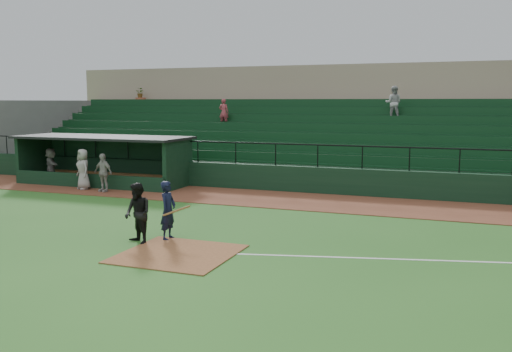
% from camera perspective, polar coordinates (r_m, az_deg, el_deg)
% --- Properties ---
extents(ground, '(90.00, 90.00, 0.00)m').
position_cam_1_polar(ground, '(16.26, -6.30, -7.11)').
color(ground, '#285E1E').
rests_on(ground, ground).
extents(warning_track, '(40.00, 4.00, 0.03)m').
position_cam_1_polar(warning_track, '(23.50, 2.59, -2.43)').
color(warning_track, brown).
rests_on(warning_track, ground).
extents(home_plate_dirt, '(3.00, 3.00, 0.03)m').
position_cam_1_polar(home_plate_dirt, '(15.40, -8.00, -7.92)').
color(home_plate_dirt, brown).
rests_on(home_plate_dirt, ground).
extents(foul_line, '(17.49, 4.44, 0.01)m').
position_cam_1_polar(foul_line, '(15.76, 23.17, -8.15)').
color(foul_line, white).
rests_on(foul_line, ground).
extents(stadium_structure, '(38.00, 13.08, 6.40)m').
position_cam_1_polar(stadium_structure, '(31.34, 7.46, 4.26)').
color(stadium_structure, black).
rests_on(stadium_structure, ground).
extents(dugout, '(8.90, 3.20, 2.42)m').
position_cam_1_polar(dugout, '(29.14, -14.93, 1.89)').
color(dugout, black).
rests_on(dugout, ground).
extents(batter_at_plate, '(1.02, 0.70, 1.78)m').
position_cam_1_polar(batter_at_plate, '(16.86, -9.02, -3.52)').
color(batter_at_plate, black).
rests_on(batter_at_plate, ground).
extents(umpire, '(1.09, 1.01, 1.79)m').
position_cam_1_polar(umpire, '(16.55, -12.06, -3.79)').
color(umpire, black).
rests_on(umpire, ground).
extents(dugout_player_a, '(1.09, 0.59, 1.76)m').
position_cam_1_polar(dugout_player_a, '(26.27, -15.44, 0.34)').
color(dugout_player_a, '#ABA6A0').
rests_on(dugout_player_a, warning_track).
extents(dugout_player_b, '(1.11, 0.99, 1.90)m').
position_cam_1_polar(dugout_player_b, '(27.27, -17.34, 0.68)').
color(dugout_player_b, '#A19C97').
rests_on(dugout_player_b, warning_track).
extents(dugout_player_c, '(1.50, 1.49, 1.73)m').
position_cam_1_polar(dugout_player_c, '(30.49, -20.32, 1.09)').
color(dugout_player_c, gray).
rests_on(dugout_player_c, warning_track).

